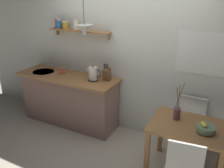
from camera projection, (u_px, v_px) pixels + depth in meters
ground_plane at (110, 145)px, 3.83m from camera, size 14.00×14.00×0.00m
back_wall at (141, 55)px, 3.78m from camera, size 6.80×0.11×2.70m
kitchen_counter at (70, 99)px, 4.35m from camera, size 1.83×0.63×0.92m
wall_shelf at (72, 27)px, 4.02m from camera, size 1.13×0.20×0.30m
dining_table at (188, 134)px, 3.06m from camera, size 0.95×0.72×0.73m
dining_chair_far at (190, 123)px, 3.53m from camera, size 0.43×0.44×0.86m
fruit_bowl at (205, 128)px, 2.86m from camera, size 0.22×0.22×0.12m
twig_vase at (177, 113)px, 3.13m from camera, size 0.10×0.09×0.52m
electric_kettle at (93, 74)px, 3.90m from camera, size 0.26×0.17×0.26m
knife_block at (107, 74)px, 3.90m from camera, size 0.11×0.15×0.29m
coffee_mug_by_sink at (62, 71)px, 4.23m from camera, size 0.13×0.09×0.10m
pendant_lamp at (84, 30)px, 3.67m from camera, size 0.26×0.26×0.52m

